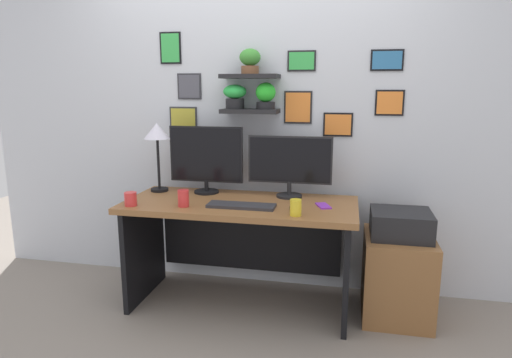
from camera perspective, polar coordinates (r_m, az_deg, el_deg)
The scene contains 14 objects.
ground_plane at distance 3.26m, azimuth -1.98°, elevation -15.84°, with size 8.00×8.00×0.00m, color gray.
back_wall_assembly at distance 3.32m, azimuth -0.29°, elevation 9.12°, with size 4.40×0.24×2.70m.
desk at distance 3.10m, azimuth -1.81°, elevation -6.54°, with size 1.56×0.68×0.75m.
monitor_left at distance 3.22m, azimuth -6.47°, elevation 2.76°, with size 0.54×0.18×0.49m.
monitor_right at distance 3.09m, azimuth 4.39°, elevation 2.03°, with size 0.59×0.18×0.43m.
keyboard at distance 2.86m, azimuth -1.92°, elevation -3.46°, with size 0.44×0.14×0.02m, color #2D2D33.
computer_mouse at distance 2.81m, azimuth 4.92°, elevation -3.65°, with size 0.06×0.09×0.03m, color black.
desk_lamp at distance 3.31m, azimuth -12.65°, elevation 5.41°, with size 0.19×0.19×0.51m.
cell_phone at distance 2.90m, azimuth 8.68°, elevation -3.47°, with size 0.07×0.14×0.01m, color purple.
coffee_mug at distance 3.00m, azimuth -15.90°, elevation -2.50°, with size 0.08×0.08×0.09m, color red.
pen_cup at distance 2.67m, azimuth 5.16°, elevation -3.70°, with size 0.07×0.07×0.10m, color yellow.
water_cup at distance 2.90m, azimuth -9.36°, elevation -2.47°, with size 0.07×0.07×0.11m, color red.
drawer_cabinet at distance 3.14m, azimuth 17.76°, elevation -11.89°, with size 0.44×0.50×0.56m, color brown.
printer at distance 3.02m, azimuth 18.19°, elevation -5.54°, with size 0.38×0.34×0.17m, color black.
Camera 1 is at (0.70, -2.80, 1.51)m, focal length 30.96 mm.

